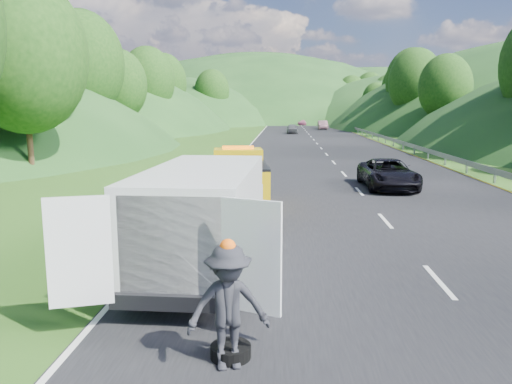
# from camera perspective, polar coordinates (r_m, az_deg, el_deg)

# --- Properties ---
(ground) EXTENTS (320.00, 320.00, 0.00)m
(ground) POSITION_cam_1_polar(r_m,az_deg,el_deg) (13.45, 5.21, -7.07)
(ground) COLOR #38661E
(ground) RESTS_ON ground
(road_surface) EXTENTS (14.00, 200.00, 0.02)m
(road_surface) POSITION_cam_1_polar(r_m,az_deg,el_deg) (53.12, 6.99, 5.51)
(road_surface) COLOR black
(road_surface) RESTS_ON ground
(guardrail) EXTENTS (0.06, 140.00, 1.52)m
(guardrail) POSITION_cam_1_polar(r_m,az_deg,el_deg) (66.36, 12.63, 6.17)
(guardrail) COLOR gray
(guardrail) RESTS_ON ground
(tree_line_left) EXTENTS (14.00, 140.00, 14.00)m
(tree_line_left) POSITION_cam_1_polar(r_m,az_deg,el_deg) (75.28, -11.11, 6.62)
(tree_line_left) COLOR #2E5719
(tree_line_left) RESTS_ON ground
(tree_line_right) EXTENTS (14.00, 140.00, 14.00)m
(tree_line_right) POSITION_cam_1_polar(r_m,az_deg,el_deg) (76.66, 21.17, 6.20)
(tree_line_right) COLOR #2E5719
(tree_line_right) RESTS_ON ground
(hills_backdrop) EXTENTS (201.00, 288.60, 44.00)m
(hills_backdrop) POSITION_cam_1_polar(r_m,az_deg,el_deg) (147.78, 5.97, 8.20)
(hills_backdrop) COLOR #2D5B23
(hills_backdrop) RESTS_ON ground
(tow_truck) EXTENTS (2.59, 5.54, 2.30)m
(tow_truck) POSITION_cam_1_polar(r_m,az_deg,el_deg) (19.54, -1.97, 1.63)
(tow_truck) COLOR black
(tow_truck) RESTS_ON ground
(white_van) EXTENTS (3.89, 7.17, 2.52)m
(white_van) POSITION_cam_1_polar(r_m,az_deg,el_deg) (11.69, -5.89, -2.44)
(white_van) COLOR black
(white_van) RESTS_ON ground
(woman) EXTENTS (0.70, 0.78, 1.76)m
(woman) POSITION_cam_1_polar(r_m,az_deg,el_deg) (14.33, -9.84, -6.11)
(woman) COLOR white
(woman) RESTS_ON ground
(child) EXTENTS (0.65, 0.66, 1.08)m
(child) POSITION_cam_1_polar(r_m,az_deg,el_deg) (13.64, -4.05, -6.81)
(child) COLOR #CDC86D
(child) RESTS_ON ground
(worker) EXTENTS (1.37, 1.00, 1.90)m
(worker) POSITION_cam_1_polar(r_m,az_deg,el_deg) (7.95, -3.11, -19.48)
(worker) COLOR black
(worker) RESTS_ON ground
(suitcase) EXTENTS (0.37, 0.27, 0.54)m
(suitcase) POSITION_cam_1_polar(r_m,az_deg,el_deg) (14.77, -14.70, -4.72)
(suitcase) COLOR #64644B
(suitcase) RESTS_ON ground
(spare_tire) EXTENTS (0.64, 0.64, 0.20)m
(spare_tire) POSITION_cam_1_polar(r_m,az_deg,el_deg) (8.22, -2.90, -18.47)
(spare_tire) COLOR black
(spare_tire) RESTS_ON ground
(passing_suv) EXTENTS (2.38, 5.01, 1.38)m
(passing_suv) POSITION_cam_1_polar(r_m,az_deg,el_deg) (24.74, 14.78, 0.40)
(passing_suv) COLOR black
(passing_suv) RESTS_ON ground
(dist_car_a) EXTENTS (1.61, 3.99, 1.36)m
(dist_car_a) POSITION_cam_1_polar(r_m,az_deg,el_deg) (73.03, 4.17, 6.69)
(dist_car_a) COLOR #45464A
(dist_car_a) RESTS_ON ground
(dist_car_b) EXTENTS (1.55, 4.43, 1.46)m
(dist_car_b) POSITION_cam_1_polar(r_m,az_deg,el_deg) (87.19, 7.63, 7.12)
(dist_car_b) COLOR #7D5360
(dist_car_b) RESTS_ON ground
(dist_car_c) EXTENTS (1.78, 4.37, 1.27)m
(dist_car_c) POSITION_cam_1_polar(r_m,az_deg,el_deg) (104.45, 5.25, 7.59)
(dist_car_c) COLOR #AA5574
(dist_car_c) RESTS_ON ground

